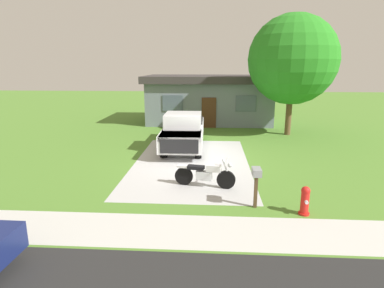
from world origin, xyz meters
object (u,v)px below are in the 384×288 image
Objects in this scene: neighbor_house at (209,98)px; motorcycle at (205,174)px; fire_hydrant at (305,201)px; shade_tree at (293,60)px; pickup_truck at (184,130)px; mailbox at (256,177)px.

motorcycle is at bearing -90.07° from neighbor_house.
fire_hydrant is 0.12× the size of shade_tree.
motorcycle is 13.76m from neighbor_house.
fire_hydrant is at bearing -34.43° from motorcycle.
pickup_truck is at bearing 102.66° from motorcycle.
shade_tree is 0.76× the size of neighbor_house.
pickup_truck is 4.49× the size of mailbox.
neighbor_house is at bearing 89.93° from motorcycle.
shade_tree is at bearing -41.85° from neighbor_house.
mailbox reaches higher than fire_hydrant.
shade_tree is (5.00, 9.23, 4.10)m from motorcycle.
neighbor_house is at bearing 138.15° from shade_tree.
pickup_truck reaches higher than motorcycle.
pickup_truck is 8.63m from fire_hydrant.
fire_hydrant is at bearing -60.91° from pickup_truck.
shade_tree is at bearing 72.50° from mailbox.
mailbox is at bearing 163.75° from fire_hydrant.
motorcycle is 0.39× the size of pickup_truck.
pickup_truck reaches higher than mailbox.
neighbor_house is (-4.98, 4.46, -2.78)m from shade_tree.
shade_tree reaches higher than neighbor_house.
fire_hydrant is 12.17m from shade_tree.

